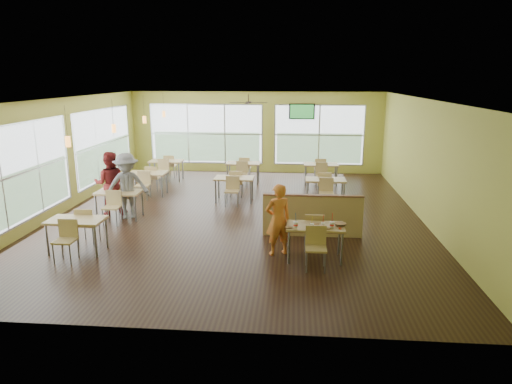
% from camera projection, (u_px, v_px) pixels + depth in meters
% --- Properties ---
extents(room, '(12.00, 12.04, 3.20)m').
position_uv_depth(room, '(238.00, 159.00, 12.38)').
color(room, black).
rests_on(room, ground).
extents(window_bays, '(9.24, 10.24, 2.38)m').
position_uv_depth(window_bays, '(172.00, 146.00, 15.60)').
color(window_bays, white).
rests_on(window_bays, room).
extents(main_table, '(1.22, 1.52, 0.87)m').
position_uv_depth(main_table, '(315.00, 231.00, 9.56)').
color(main_table, tan).
rests_on(main_table, floor).
extents(half_wall_divider, '(2.40, 0.14, 1.04)m').
position_uv_depth(half_wall_divider, '(312.00, 215.00, 10.99)').
color(half_wall_divider, tan).
rests_on(half_wall_divider, floor).
extents(dining_tables, '(6.92, 8.72, 0.87)m').
position_uv_depth(dining_tables, '(212.00, 179.00, 14.36)').
color(dining_tables, tan).
rests_on(dining_tables, floor).
extents(pendant_lights, '(0.11, 7.31, 0.86)m').
position_uv_depth(pendant_lights, '(130.00, 124.00, 13.08)').
color(pendant_lights, '#2D2119').
rests_on(pendant_lights, ceiling).
extents(ceiling_fan, '(1.25, 1.25, 0.29)m').
position_uv_depth(ceiling_fan, '(248.00, 102.00, 14.95)').
color(ceiling_fan, '#2D2119').
rests_on(ceiling_fan, ceiling).
extents(tv_backwall, '(1.00, 0.07, 0.60)m').
position_uv_depth(tv_backwall, '(302.00, 111.00, 17.72)').
color(tv_backwall, black).
rests_on(tv_backwall, wall_back).
extents(man_plaid, '(0.68, 0.58, 1.58)m').
position_uv_depth(man_plaid, '(278.00, 220.00, 9.79)').
color(man_plaid, '#FA4D1B').
rests_on(man_plaid, floor).
extents(patron_maroon, '(0.99, 0.85, 1.78)m').
position_uv_depth(patron_maroon, '(110.00, 183.00, 12.65)').
color(patron_maroon, maroon).
rests_on(patron_maroon, floor).
extents(patron_grey, '(1.33, 1.06, 1.80)m').
position_uv_depth(patron_grey, '(127.00, 186.00, 12.34)').
color(patron_grey, slate).
rests_on(patron_grey, floor).
extents(cup_blue, '(0.10, 0.10, 0.36)m').
position_uv_depth(cup_blue, '(296.00, 225.00, 9.35)').
color(cup_blue, white).
rests_on(cup_blue, main_table).
extents(cup_yellow, '(0.08, 0.08, 0.30)m').
position_uv_depth(cup_yellow, '(312.00, 226.00, 9.30)').
color(cup_yellow, white).
rests_on(cup_yellow, main_table).
extents(cup_red_near, '(0.08, 0.08, 0.30)m').
position_uv_depth(cup_red_near, '(323.00, 225.00, 9.36)').
color(cup_red_near, white).
rests_on(cup_red_near, main_table).
extents(cup_red_far, '(0.10, 0.10, 0.36)m').
position_uv_depth(cup_red_far, '(332.00, 225.00, 9.35)').
color(cup_red_far, white).
rests_on(cup_red_far, main_table).
extents(food_basket, '(0.25, 0.25, 0.06)m').
position_uv_depth(food_basket, '(340.00, 224.00, 9.50)').
color(food_basket, black).
rests_on(food_basket, main_table).
extents(ketchup_cup, '(0.06, 0.06, 0.03)m').
position_uv_depth(ketchup_cup, '(340.00, 228.00, 9.30)').
color(ketchup_cup, '#AF2F0E').
rests_on(ketchup_cup, main_table).
extents(wrapper_left, '(0.18, 0.16, 0.04)m').
position_uv_depth(wrapper_left, '(289.00, 227.00, 9.37)').
color(wrapper_left, '#A98052').
rests_on(wrapper_left, main_table).
extents(wrapper_mid, '(0.23, 0.21, 0.05)m').
position_uv_depth(wrapper_mid, '(314.00, 224.00, 9.55)').
color(wrapper_mid, '#A98052').
rests_on(wrapper_mid, main_table).
extents(wrapper_right, '(0.15, 0.13, 0.03)m').
position_uv_depth(wrapper_right, '(327.00, 228.00, 9.29)').
color(wrapper_right, '#A98052').
rests_on(wrapper_right, main_table).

